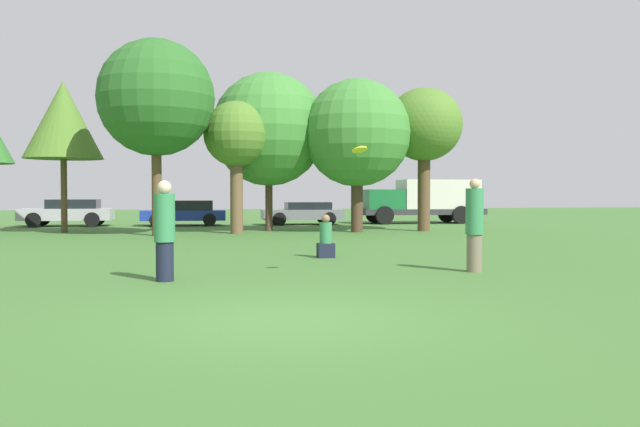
# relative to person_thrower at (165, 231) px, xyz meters

# --- Properties ---
(ground_plane) EXTENTS (120.00, 120.00, 0.00)m
(ground_plane) POSITION_rel_person_thrower_xyz_m (1.61, -4.03, -0.91)
(ground_plane) COLOR #3D6B2D
(person_thrower) EXTENTS (0.37, 0.37, 1.81)m
(person_thrower) POSITION_rel_person_thrower_xyz_m (0.00, 0.00, 0.00)
(person_thrower) COLOR #191E33
(person_thrower) RESTS_ON ground
(person_catcher) EXTENTS (0.35, 0.35, 1.87)m
(person_catcher) POSITION_rel_person_thrower_xyz_m (6.05, 0.21, 0.03)
(person_catcher) COLOR #726651
(person_catcher) RESTS_ON ground
(frisbee) EXTENTS (0.29, 0.28, 0.15)m
(frisbee) POSITION_rel_person_thrower_xyz_m (3.55, -0.24, 1.48)
(frisbee) COLOR yellow
(bystander_sitting) EXTENTS (0.40, 0.34, 1.06)m
(bystander_sitting) POSITION_rel_person_thrower_xyz_m (3.76, 3.73, -0.47)
(bystander_sitting) COLOR #191E33
(bystander_sitting) RESTS_ON ground
(tree_1) EXTENTS (3.14, 3.14, 6.12)m
(tree_1) POSITION_rel_person_thrower_xyz_m (-4.39, 16.32, 3.62)
(tree_1) COLOR brown
(tree_1) RESTS_ON ground
(tree_2) EXTENTS (4.34, 4.34, 7.31)m
(tree_2) POSITION_rel_person_thrower_xyz_m (-0.62, 13.35, 4.21)
(tree_2) COLOR brown
(tree_2) RESTS_ON ground
(tree_3) EXTENTS (2.58, 2.58, 5.21)m
(tree_3) POSITION_rel_person_thrower_xyz_m (2.40, 14.13, 2.91)
(tree_3) COLOR brown
(tree_3) RESTS_ON ground
(tree_4) EXTENTS (4.75, 4.75, 6.65)m
(tree_4) POSITION_rel_person_thrower_xyz_m (3.88, 15.68, 3.36)
(tree_4) COLOR #473323
(tree_4) RESTS_ON ground
(tree_5) EXTENTS (4.39, 4.39, 6.26)m
(tree_5) POSITION_rel_person_thrower_xyz_m (7.31, 14.18, 3.13)
(tree_5) COLOR #473323
(tree_5) RESTS_ON ground
(tree_6) EXTENTS (3.18, 3.18, 6.01)m
(tree_6) POSITION_rel_person_thrower_xyz_m (10.27, 14.36, 3.49)
(tree_6) COLOR brown
(tree_6) RESTS_ON ground
(parked_car_silver) EXTENTS (4.27, 2.18, 1.30)m
(parked_car_silver) POSITION_rel_person_thrower_xyz_m (-5.08, 21.73, -0.22)
(parked_car_silver) COLOR #B2B2B7
(parked_car_silver) RESTS_ON ground
(parked_car_blue) EXTENTS (4.09, 2.15, 1.24)m
(parked_car_blue) POSITION_rel_person_thrower_xyz_m (0.44, 21.30, -0.26)
(parked_car_blue) COLOR #1E389E
(parked_car_blue) RESTS_ON ground
(parked_car_grey) EXTENTS (4.08, 2.04, 1.14)m
(parked_car_grey) POSITION_rel_person_thrower_xyz_m (6.33, 21.06, -0.29)
(parked_car_grey) COLOR slate
(parked_car_grey) RESTS_ON ground
(delivery_truck_green) EXTENTS (6.65, 2.40, 2.31)m
(delivery_truck_green) POSITION_rel_person_thrower_xyz_m (12.91, 21.40, 0.37)
(delivery_truck_green) COLOR #2D2D33
(delivery_truck_green) RESTS_ON ground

